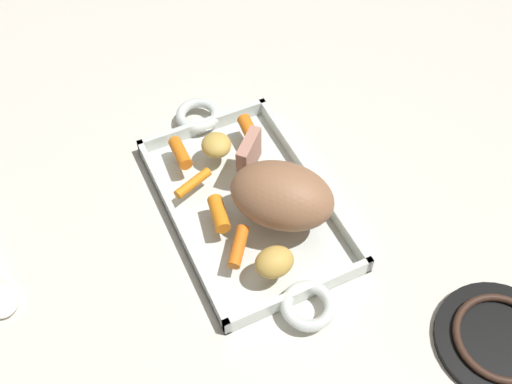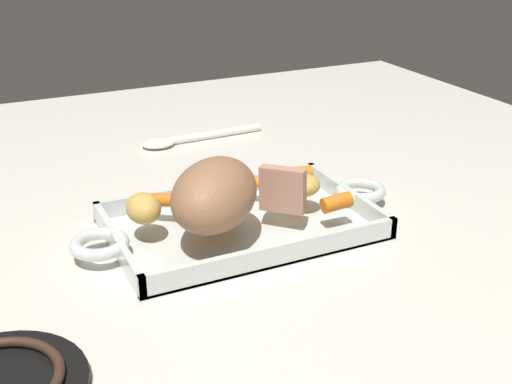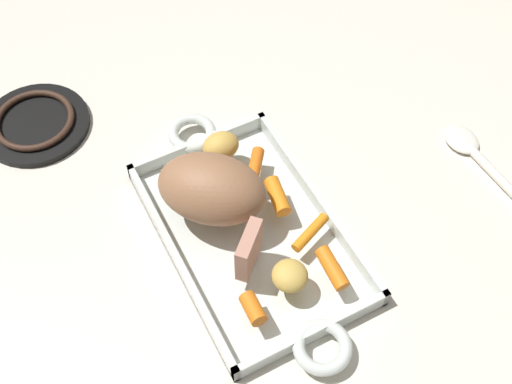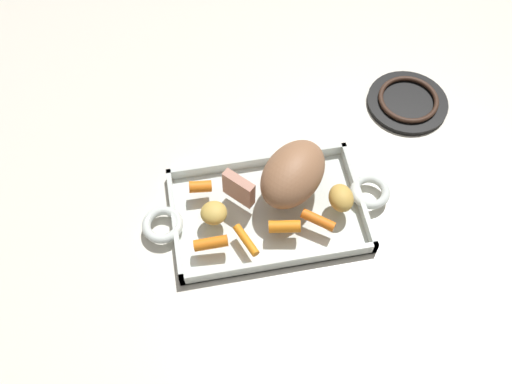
% 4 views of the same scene
% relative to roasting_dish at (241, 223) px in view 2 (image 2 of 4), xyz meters
% --- Properties ---
extents(ground_plane, '(1.62, 1.62, 0.00)m').
position_rel_roasting_dish_xyz_m(ground_plane, '(0.00, 0.00, -0.01)').
color(ground_plane, silver).
extents(roasting_dish, '(0.47, 0.23, 0.03)m').
position_rel_roasting_dish_xyz_m(roasting_dish, '(0.00, 0.00, 0.00)').
color(roasting_dish, silver).
rests_on(roasting_dish, ground_plane).
extents(pork_roast, '(0.18, 0.18, 0.09)m').
position_rel_roasting_dish_xyz_m(pork_roast, '(0.05, 0.03, 0.07)').
color(pork_roast, '#956646').
rests_on(pork_roast, roasting_dish).
extents(roast_slice_thin, '(0.06, 0.06, 0.06)m').
position_rel_roasting_dish_xyz_m(roast_slice_thin, '(-0.05, 0.03, 0.05)').
color(roast_slice_thin, tan).
rests_on(roast_slice_thin, roasting_dish).
extents(baby_carrot_northwest, '(0.06, 0.03, 0.02)m').
position_rel_roasting_dish_xyz_m(baby_carrot_northwest, '(0.02, -0.05, 0.03)').
color(baby_carrot_northwest, orange).
rests_on(baby_carrot_northwest, roasting_dish).
extents(baby_carrot_center_right, '(0.04, 0.07, 0.02)m').
position_rel_roasting_dish_xyz_m(baby_carrot_center_right, '(-0.05, -0.07, 0.03)').
color(baby_carrot_center_right, orange).
rests_on(baby_carrot_center_right, roasting_dish).
extents(baby_carrot_long, '(0.04, 0.02, 0.03)m').
position_rel_roasting_dish_xyz_m(baby_carrot_long, '(-0.12, 0.06, 0.03)').
color(baby_carrot_long, orange).
rests_on(baby_carrot_long, roasting_dish).
extents(baby_carrot_northeast, '(0.06, 0.02, 0.03)m').
position_rel_roasting_dish_xyz_m(baby_carrot_northeast, '(-0.12, -0.06, 0.03)').
color(baby_carrot_northeast, orange).
rests_on(baby_carrot_northeast, roasting_dish).
extents(baby_carrot_southeast, '(0.06, 0.05, 0.02)m').
position_rel_roasting_dish_xyz_m(baby_carrot_southeast, '(0.08, -0.05, 0.03)').
color(baby_carrot_southeast, orange).
rests_on(baby_carrot_southeast, roasting_dish).
extents(potato_golden_small, '(0.05, 0.05, 0.03)m').
position_rel_roasting_dish_xyz_m(potato_golden_small, '(-0.10, -0.01, 0.04)').
color(potato_golden_small, gold).
rests_on(potato_golden_small, roasting_dish).
extents(potato_halved, '(0.05, 0.06, 0.04)m').
position_rel_roasting_dish_xyz_m(potato_halved, '(0.13, -0.02, 0.04)').
color(potato_halved, gold).
rests_on(potato_halved, roasting_dish).
extents(serving_spoon, '(0.25, 0.05, 0.01)m').
position_rel_roasting_dish_xyz_m(serving_spoon, '(-0.06, -0.38, -0.00)').
color(serving_spoon, white).
rests_on(serving_spoon, ground_plane).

